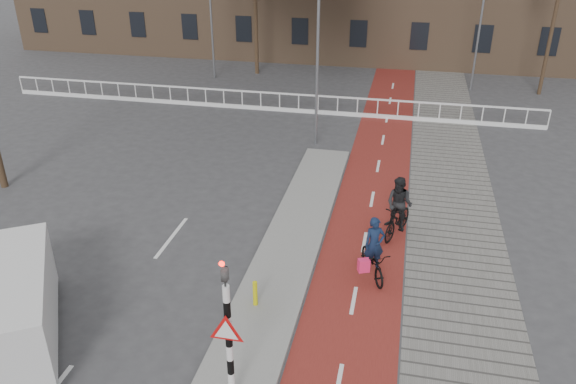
# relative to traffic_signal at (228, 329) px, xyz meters

# --- Properties ---
(ground) EXTENTS (120.00, 120.00, 0.00)m
(ground) POSITION_rel_traffic_signal_xyz_m (0.60, 2.02, -1.99)
(ground) COLOR #38383A
(ground) RESTS_ON ground
(bike_lane) EXTENTS (2.50, 60.00, 0.01)m
(bike_lane) POSITION_rel_traffic_signal_xyz_m (2.10, 12.02, -1.98)
(bike_lane) COLOR maroon
(bike_lane) RESTS_ON ground
(sidewalk) EXTENTS (3.00, 60.00, 0.01)m
(sidewalk) POSITION_rel_traffic_signal_xyz_m (4.90, 12.02, -1.98)
(sidewalk) COLOR slate
(sidewalk) RESTS_ON ground
(curb_island) EXTENTS (1.80, 16.00, 0.12)m
(curb_island) POSITION_rel_traffic_signal_xyz_m (-0.10, 6.02, -1.93)
(curb_island) COLOR gray
(curb_island) RESTS_ON ground
(traffic_signal) EXTENTS (0.80, 0.80, 3.68)m
(traffic_signal) POSITION_rel_traffic_signal_xyz_m (0.00, 0.00, 0.00)
(traffic_signal) COLOR black
(traffic_signal) RESTS_ON curb_island
(bollard) EXTENTS (0.12, 0.12, 0.70)m
(bollard) POSITION_rel_traffic_signal_xyz_m (-0.36, 3.17, -1.52)
(bollard) COLOR yellow
(bollard) RESTS_ON curb_island
(cyclist_near) EXTENTS (1.25, 1.84, 1.83)m
(cyclist_near) POSITION_rel_traffic_signal_xyz_m (2.47, 5.27, -1.37)
(cyclist_near) COLOR black
(cyclist_near) RESTS_ON bike_lane
(cyclist_far) EXTENTS (1.16, 1.92, 1.99)m
(cyclist_far) POSITION_rel_traffic_signal_xyz_m (3.05, 7.68, -1.16)
(cyclist_far) COLOR black
(cyclist_far) RESTS_ON bike_lane
(van) EXTENTS (3.85, 4.66, 1.89)m
(van) POSITION_rel_traffic_signal_xyz_m (-5.60, 0.80, -0.99)
(van) COLOR silver
(van) RESTS_ON ground
(railing) EXTENTS (28.00, 0.10, 0.99)m
(railing) POSITION_rel_traffic_signal_xyz_m (-4.40, 19.02, -1.68)
(railing) COLOR silver
(railing) RESTS_ON ground
(tree_mid) EXTENTS (0.24, 0.24, 8.33)m
(tree_mid) POSITION_rel_traffic_signal_xyz_m (-6.54, 26.15, 2.18)
(tree_mid) COLOR #322516
(tree_mid) RESTS_ON ground
(tree_right) EXTENTS (0.20, 0.20, 8.12)m
(tree_right) POSITION_rel_traffic_signal_xyz_m (10.26, 25.11, 2.07)
(tree_right) COLOR #322516
(tree_right) RESTS_ON ground
(streetlight_near) EXTENTS (0.12, 0.12, 8.61)m
(streetlight_near) POSITION_rel_traffic_signal_xyz_m (-0.80, 14.87, 2.31)
(streetlight_near) COLOR slate
(streetlight_near) RESTS_ON ground
(streetlight_left) EXTENTS (0.12, 0.12, 8.41)m
(streetlight_left) POSITION_rel_traffic_signal_xyz_m (-8.83, 24.53, 2.22)
(streetlight_left) COLOR slate
(streetlight_left) RESTS_ON ground
(streetlight_right) EXTENTS (0.12, 0.12, 7.07)m
(streetlight_right) POSITION_rel_traffic_signal_xyz_m (6.54, 25.21, 1.54)
(streetlight_right) COLOR slate
(streetlight_right) RESTS_ON ground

